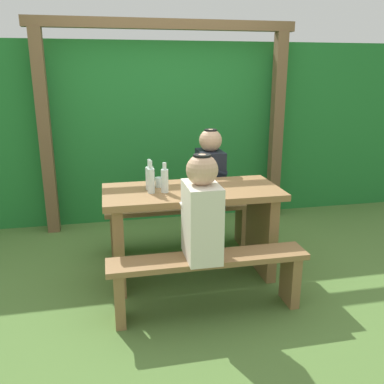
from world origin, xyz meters
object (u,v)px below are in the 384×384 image
(picnic_table, at_px, (192,218))
(bench_near, at_px, (208,272))
(bench_far, at_px, (180,218))
(bottle_right, at_px, (165,180))
(bottle_left, at_px, (150,177))
(bottle_center, at_px, (151,180))
(person_black_coat, at_px, (210,171))
(person_white_shirt, at_px, (202,211))
(drinking_glass, at_px, (159,182))
(cell_phone, at_px, (210,189))

(picnic_table, xyz_separation_m, bench_near, (0.00, -0.56, -0.20))
(bench_far, height_order, bottle_right, bottle_right)
(picnic_table, relative_size, bottle_left, 5.76)
(picnic_table, distance_m, bottle_center, 0.48)
(bench_near, height_order, person_black_coat, person_black_coat)
(person_black_coat, relative_size, bottle_left, 2.96)
(bottle_left, bearing_deg, bench_far, 57.01)
(person_white_shirt, relative_size, bottle_right, 3.07)
(bottle_center, bearing_deg, drinking_glass, 62.15)
(person_white_shirt, distance_m, person_black_coat, 1.17)
(bottle_left, relative_size, bottle_center, 0.96)
(bench_near, height_order, person_white_shirt, person_white_shirt)
(person_white_shirt, xyz_separation_m, person_black_coat, (0.34, 1.11, 0.00))
(bench_near, distance_m, drinking_glass, 0.87)
(person_white_shirt, bearing_deg, cell_phone, 70.43)
(picnic_table, xyz_separation_m, drinking_glass, (-0.24, 0.12, 0.28))
(bench_near, relative_size, bottle_right, 5.97)
(person_white_shirt, height_order, bottle_center, person_white_shirt)
(person_white_shirt, bearing_deg, bottle_left, 114.40)
(picnic_table, distance_m, cell_phone, 0.29)
(bottle_center, bearing_deg, bottle_left, 90.10)
(bottle_right, bearing_deg, bottle_left, 135.42)
(bottle_right, bearing_deg, person_black_coat, 49.65)
(bottle_right, bearing_deg, picnic_table, 12.26)
(bottle_center, bearing_deg, bottle_right, -2.38)
(cell_phone, bearing_deg, bench_near, -113.46)
(bottle_right, relative_size, cell_phone, 1.67)
(picnic_table, height_order, bottle_right, bottle_right)
(picnic_table, bearing_deg, bench_far, 90.00)
(bench_far, xyz_separation_m, bottle_right, (-0.22, -0.61, 0.55))
(person_black_coat, bearing_deg, bench_far, 179.35)
(picnic_table, xyz_separation_m, person_white_shirt, (-0.05, -0.56, 0.25))
(drinking_glass, distance_m, bottle_center, 0.19)
(bench_near, xyz_separation_m, bottle_center, (-0.33, 0.52, 0.55))
(person_black_coat, distance_m, bottle_right, 0.80)
(bench_near, bearing_deg, bottle_left, 118.12)
(bottle_right, bearing_deg, bench_near, -66.36)
(bench_far, xyz_separation_m, drinking_glass, (-0.24, -0.45, 0.49))
(bench_far, bearing_deg, drinking_glass, -118.73)
(bench_near, bearing_deg, person_white_shirt, 176.29)
(bottle_left, height_order, bottle_center, bottle_center)
(bench_near, distance_m, person_black_coat, 1.24)
(picnic_table, height_order, person_black_coat, person_black_coat)
(bench_near, height_order, drinking_glass, drinking_glass)
(bench_far, distance_m, bottle_right, 0.85)
(picnic_table, bearing_deg, drinking_glass, 154.65)
(bench_far, bearing_deg, cell_phone, -77.17)
(person_black_coat, bearing_deg, bottle_center, -135.83)
(bench_near, distance_m, bottle_left, 0.88)
(cell_phone, bearing_deg, bottle_center, 172.32)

